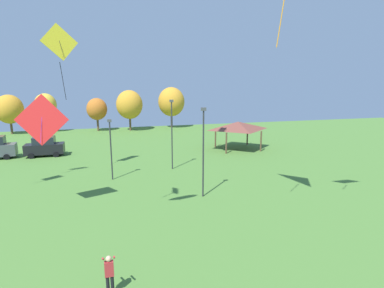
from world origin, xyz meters
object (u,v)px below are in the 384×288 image
(person_standing_near_foreground, at_px, (109,272))
(kite_flying_7, at_px, (42,120))
(treeline_tree_1, at_px, (45,105))
(parked_car_second_from_left, at_px, (44,147))
(light_post_2, at_px, (203,148))
(light_post_1, at_px, (111,146))
(light_post_0, at_px, (172,131))
(park_pavilion, at_px, (238,126))
(treeline_tree_3, at_px, (129,105))
(treeline_tree_0, at_px, (9,109))
(treeline_tree_4, at_px, (171,102))
(kite_flying_4, at_px, (60,44))
(treeline_tree_2, at_px, (97,109))

(person_standing_near_foreground, relative_size, kite_flying_7, 0.55)
(treeline_tree_1, bearing_deg, person_standing_near_foreground, -76.98)
(parked_car_second_from_left, height_order, light_post_2, light_post_2)
(light_post_1, bearing_deg, kite_flying_7, -124.66)
(light_post_2, bearing_deg, light_post_0, 95.73)
(park_pavilion, distance_m, treeline_tree_1, 33.98)
(light_post_1, relative_size, treeline_tree_3, 0.75)
(person_standing_near_foreground, distance_m, treeline_tree_3, 43.46)
(treeline_tree_0, xyz_separation_m, treeline_tree_4, (27.45, 0.19, 0.75))
(person_standing_near_foreground, relative_size, treeline_tree_3, 0.25)
(park_pavilion, relative_size, treeline_tree_3, 0.84)
(parked_car_second_from_left, height_order, treeline_tree_3, treeline_tree_3)
(kite_flying_7, xyz_separation_m, light_post_2, (10.72, -0.08, -2.43))
(kite_flying_4, relative_size, kite_flying_7, 1.96)
(treeline_tree_3, height_order, treeline_tree_4, treeline_tree_4)
(person_standing_near_foreground, xyz_separation_m, park_pavilion, (16.04, 23.92, 2.05))
(person_standing_near_foreground, relative_size, light_post_2, 0.27)
(treeline_tree_1, bearing_deg, parked_car_second_from_left, -80.73)
(light_post_0, distance_m, treeline_tree_2, 28.21)
(person_standing_near_foreground, bearing_deg, treeline_tree_4, 70.25)
(parked_car_second_from_left, relative_size, light_post_0, 0.62)
(treeline_tree_4, bearing_deg, treeline_tree_0, -179.61)
(person_standing_near_foreground, distance_m, light_post_1, 15.47)
(kite_flying_7, distance_m, treeline_tree_2, 34.95)
(light_post_1, bearing_deg, treeline_tree_2, 94.41)
(light_post_0, xyz_separation_m, treeline_tree_1, (-16.50, 27.97, 0.83))
(light_post_1, relative_size, light_post_2, 0.80)
(kite_flying_7, xyz_separation_m, light_post_0, (9.93, 7.78, -2.36))
(treeline_tree_4, bearing_deg, kite_flying_4, -118.47)
(kite_flying_7, bearing_deg, kite_flying_4, 87.13)
(treeline_tree_2, xyz_separation_m, treeline_tree_3, (5.62, -1.08, 0.76))
(treeline_tree_0, height_order, treeline_tree_4, treeline_tree_4)
(person_standing_near_foreground, bearing_deg, kite_flying_7, 107.01)
(park_pavilion, bearing_deg, light_post_1, -151.47)
(person_standing_near_foreground, height_order, treeline_tree_4, treeline_tree_4)
(kite_flying_7, relative_size, park_pavilion, 0.54)
(treeline_tree_2, bearing_deg, treeline_tree_4, 2.58)
(kite_flying_7, distance_m, treeline_tree_4, 38.66)
(park_pavilion, bearing_deg, treeline_tree_0, 147.03)
(person_standing_near_foreground, height_order, parked_car_second_from_left, parked_car_second_from_left)
(person_standing_near_foreground, height_order, treeline_tree_0, treeline_tree_0)
(parked_car_second_from_left, bearing_deg, kite_flying_7, -79.14)
(person_standing_near_foreground, relative_size, treeline_tree_4, 0.24)
(parked_car_second_from_left, bearing_deg, person_standing_near_foreground, -75.20)
(kite_flying_4, bearing_deg, treeline_tree_3, 74.75)
(kite_flying_7, bearing_deg, parked_car_second_from_left, 101.69)
(parked_car_second_from_left, distance_m, treeline_tree_1, 19.43)
(kite_flying_4, relative_size, treeline_tree_4, 0.84)
(kite_flying_7, xyz_separation_m, treeline_tree_3, (7.47, 33.74, -1.59))
(light_post_1, xyz_separation_m, treeline_tree_2, (-2.23, 28.91, 0.77))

